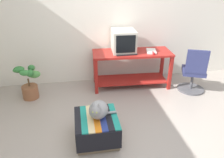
{
  "coord_description": "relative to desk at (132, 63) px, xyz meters",
  "views": [
    {
      "loc": [
        -0.61,
        -2.33,
        2.13
      ],
      "look_at": [
        -0.06,
        0.85,
        0.55
      ],
      "focal_mm": 35.03,
      "sensor_mm": 36.0,
      "label": 1
    }
  ],
  "objects": [
    {
      "name": "pen",
      "position": [
        0.41,
        -0.0,
        0.24
      ],
      "size": [
        0.12,
        0.08,
        0.01
      ],
      "primitive_type": "cylinder",
      "rotation": [
        0.0,
        1.57,
        0.57
      ],
      "color": "black",
      "rests_on": "desk"
    },
    {
      "name": "keyboard",
      "position": [
        -0.15,
        -0.12,
        0.25
      ],
      "size": [
        0.4,
        0.16,
        0.02
      ],
      "primitive_type": "cube",
      "rotation": [
        0.0,
        0.0,
        0.03
      ],
      "color": "black",
      "rests_on": "desk"
    },
    {
      "name": "ottoman_with_blanket",
      "position": [
        -0.87,
        -1.51,
        -0.32
      ],
      "size": [
        0.58,
        0.63,
        0.36
      ],
      "color": "#7A664C",
      "rests_on": "ground_plane"
    },
    {
      "name": "cat",
      "position": [
        -0.84,
        -1.52,
        -0.01
      ],
      "size": [
        0.43,
        0.37,
        0.3
      ],
      "rotation": [
        0.0,
        0.0,
        -0.37
      ],
      "color": "gray",
      "rests_on": "ottoman_with_blanket"
    },
    {
      "name": "desk",
      "position": [
        0.0,
        0.0,
        0.0
      ],
      "size": [
        1.56,
        0.65,
        0.73
      ],
      "rotation": [
        0.0,
        0.0,
        -0.05
      ],
      "color": "maroon",
      "rests_on": "ground_plane"
    },
    {
      "name": "ground_plane",
      "position": [
        -0.46,
        -1.6,
        -0.5
      ],
      "size": [
        14.0,
        14.0,
        0.0
      ],
      "primitive_type": "plane",
      "color": "#9E9389"
    },
    {
      "name": "back_wall",
      "position": [
        -0.46,
        0.45,
        0.8
      ],
      "size": [
        8.0,
        0.1,
        2.6
      ],
      "primitive_type": "cube",
      "color": "silver",
      "rests_on": "ground_plane"
    },
    {
      "name": "office_chair",
      "position": [
        1.12,
        -0.44,
        -0.11
      ],
      "size": [
        0.55,
        0.55,
        0.89
      ],
      "rotation": [
        0.0,
        0.0,
        2.75
      ],
      "color": "#4C4C51",
      "rests_on": "ground_plane"
    },
    {
      "name": "stapler",
      "position": [
        0.36,
        -0.2,
        0.25
      ],
      "size": [
        0.04,
        0.11,
        0.04
      ],
      "primitive_type": "cube",
      "rotation": [
        0.0,
        0.0,
        0.0
      ],
      "color": "#A31E1E",
      "rests_on": "desk"
    },
    {
      "name": "tv_monitor",
      "position": [
        -0.16,
        0.08,
        0.44
      ],
      "size": [
        0.46,
        0.55,
        0.42
      ],
      "rotation": [
        0.0,
        0.0,
        -0.05
      ],
      "color": "#BCB7A8",
      "rests_on": "desk"
    },
    {
      "name": "book",
      "position": [
        0.37,
        -0.06,
        0.25
      ],
      "size": [
        0.24,
        0.32,
        0.03
      ],
      "primitive_type": "cube",
      "rotation": [
        0.0,
        0.0,
        -0.24
      ],
      "color": "white",
      "rests_on": "desk"
    },
    {
      "name": "potted_plant",
      "position": [
        -1.97,
        -0.17,
        -0.19
      ],
      "size": [
        0.48,
        0.34,
        0.65
      ],
      "color": "brown",
      "rests_on": "ground_plane"
    }
  ]
}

